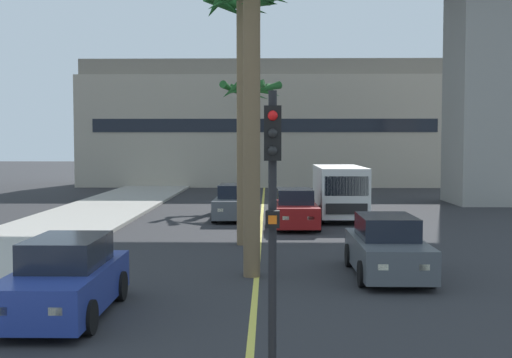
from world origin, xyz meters
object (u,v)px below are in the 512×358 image
car_queue_fourth (235,203)px  traffic_light_median_near (273,196)px  car_queue_front (66,280)px  palm_tree_mid_median (241,29)px  palm_tree_far_median (252,25)px  delivery_van (339,191)px  car_queue_second (387,248)px  car_queue_third (295,210)px  palm_tree_near_median (251,106)px

car_queue_fourth → traffic_light_median_near: 19.89m
car_queue_front → palm_tree_mid_median: palm_tree_mid_median is taller
traffic_light_median_near → palm_tree_far_median: bearing=93.6°
palm_tree_mid_median → traffic_light_median_near: bearing=-85.6°
traffic_light_median_near → delivery_van: bearing=81.1°
traffic_light_median_near → car_queue_fourth: bearing=94.5°
traffic_light_median_near → car_queue_second: bearing=68.4°
traffic_light_median_near → car_queue_third: bearing=86.6°
car_queue_third → delivery_van: bearing=54.0°
car_queue_front → car_queue_second: bearing=29.0°
car_queue_second → palm_tree_near_median: 21.52m
palm_tree_near_median → palm_tree_mid_median: 15.72m
traffic_light_median_near → palm_tree_mid_median: 13.38m
car_queue_third → palm_tree_far_median: palm_tree_far_median is taller
palm_tree_near_median → delivery_van: bearing=-63.2°
car_queue_second → traffic_light_median_near: traffic_light_median_near is taller
delivery_van → palm_tree_mid_median: size_ratio=0.61×
delivery_van → traffic_light_median_near: 20.20m
delivery_van → palm_tree_near_median: (-4.19, 8.29, 4.20)m
car_queue_front → palm_tree_far_median: size_ratio=0.50×
car_queue_second → car_queue_third: bearing=102.0°
car_queue_second → car_queue_third: (-2.00, 9.39, 0.00)m
car_queue_front → car_queue_fourth: same height
palm_tree_near_median → palm_tree_mid_median: (0.10, -15.62, 1.72)m
car_queue_third → delivery_van: size_ratio=0.79×
car_queue_third → palm_tree_mid_median: (-1.98, -4.44, 6.49)m
car_queue_front → car_queue_fourth: 16.27m
palm_tree_near_median → palm_tree_far_median: (0.60, -20.71, 0.94)m
car_queue_third → traffic_light_median_near: traffic_light_median_near is taller
car_queue_front → car_queue_second: 8.15m
car_queue_second → car_queue_third: same height
car_queue_front → palm_tree_near_median: size_ratio=0.59×
car_queue_fourth → palm_tree_far_median: size_ratio=0.50×
car_queue_second → delivery_van: (0.11, 12.29, 0.57)m
palm_tree_far_median → car_queue_front: bearing=-133.7°
car_queue_front → car_queue_fourth: bearing=80.9°
car_queue_fourth → traffic_light_median_near: (1.54, -19.73, 1.99)m
traffic_light_median_near → palm_tree_near_median: size_ratio=0.60×
car_queue_third → car_queue_second: bearing=-78.0°
car_queue_front → delivery_van: (7.24, 16.24, 0.57)m
car_queue_second → traffic_light_median_near: bearing=-111.6°
car_queue_front → palm_tree_far_median: bearing=46.3°
car_queue_front → car_queue_third: same height
traffic_light_median_near → palm_tree_near_median: bearing=92.2°
palm_tree_mid_median → palm_tree_far_median: palm_tree_mid_median is taller
car_queue_fourth → palm_tree_far_median: 13.55m
car_queue_third → car_queue_front: bearing=-111.0°
car_queue_second → palm_tree_far_median: bearing=-177.8°
car_queue_front → delivery_van: bearing=66.0°
palm_tree_mid_median → car_queue_fourth: bearing=94.7°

